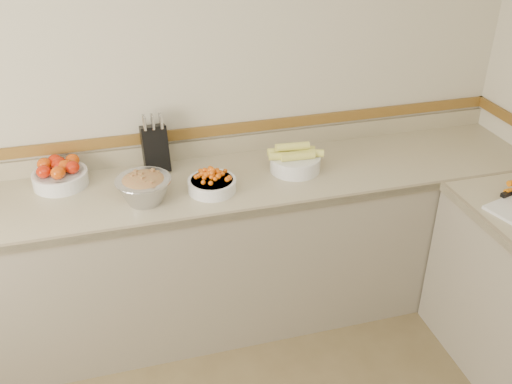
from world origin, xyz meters
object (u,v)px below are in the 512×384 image
object	(u,v)px
knife_block	(155,147)
rhubarb_bowl	(144,187)
cherry_tomato_bowl	(212,182)
tomato_bowl	(60,174)
corn_bowl	(295,160)

from	to	relation	value
knife_block	rhubarb_bowl	bearing A→B (deg)	-106.46
cherry_tomato_bowl	rhubarb_bowl	bearing A→B (deg)	-176.55
tomato_bowl	rhubarb_bowl	distance (m)	0.50
cherry_tomato_bowl	knife_block	bearing A→B (deg)	128.12
knife_block	corn_bowl	bearing A→B (deg)	-16.05
tomato_bowl	rhubarb_bowl	xyz separation A→B (m)	(0.40, -0.29, 0.02)
cherry_tomato_bowl	rhubarb_bowl	xyz separation A→B (m)	(-0.34, -0.02, 0.03)
tomato_bowl	corn_bowl	xyz separation A→B (m)	(1.22, -0.17, -0.00)
knife_block	cherry_tomato_bowl	world-z (taller)	knife_block
tomato_bowl	corn_bowl	world-z (taller)	corn_bowl
corn_bowl	knife_block	bearing A→B (deg)	163.95
tomato_bowl	cherry_tomato_bowl	size ratio (longest dim) A/B	1.13
knife_block	tomato_bowl	distance (m)	0.50
knife_block	cherry_tomato_bowl	distance (m)	0.40
knife_block	cherry_tomato_bowl	xyz separation A→B (m)	(0.24, -0.31, -0.08)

